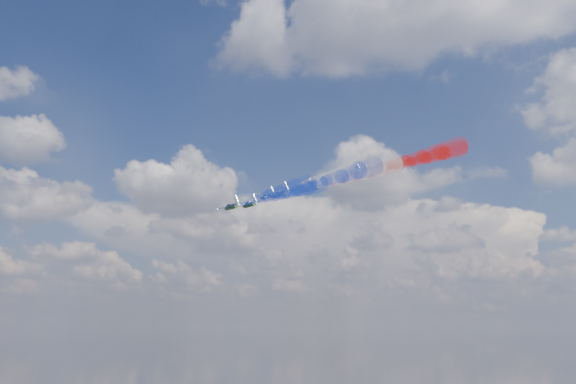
% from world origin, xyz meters
% --- Properties ---
extents(jet_lead, '(13.95, 13.95, 6.05)m').
position_xyz_m(jet_lead, '(5.86, 13.78, 127.43)').
color(jet_lead, black).
extents(trail_lead, '(27.30, 27.29, 6.79)m').
position_xyz_m(trail_lead, '(21.34, -1.53, 125.95)').
color(trail_lead, white).
extents(jet_inner_left, '(13.95, 13.95, 6.05)m').
position_xyz_m(jet_inner_left, '(5.86, 1.60, 122.89)').
color(jet_inner_left, black).
extents(trail_inner_left, '(27.30, 27.29, 6.79)m').
position_xyz_m(trail_inner_left, '(21.35, -13.71, 121.41)').
color(trail_inner_left, '#1731C7').
extents(jet_inner_right, '(13.95, 13.95, 6.05)m').
position_xyz_m(jet_inner_right, '(19.55, 12.67, 128.48)').
color(jet_inner_right, black).
extents(trail_inner_right, '(27.30, 27.29, 6.79)m').
position_xyz_m(trail_inner_right, '(35.03, -2.65, 127.00)').
color(trail_inner_right, red).
extents(jet_outer_left, '(13.95, 13.95, 6.05)m').
position_xyz_m(jet_outer_left, '(8.48, -14.59, 119.25)').
color(jet_outer_left, black).
extents(trail_outer_left, '(27.30, 27.29, 6.79)m').
position_xyz_m(trail_outer_left, '(23.97, -29.90, 117.77)').
color(trail_outer_left, '#1731C7').
extents(jet_center_third, '(13.95, 13.95, 6.05)m').
position_xyz_m(jet_center_third, '(21.61, -1.14, 125.00)').
color(jet_center_third, black).
extents(trail_center_third, '(27.30, 27.29, 6.79)m').
position_xyz_m(trail_center_third, '(37.10, -16.45, 123.52)').
color(trail_center_third, white).
extents(jet_outer_right, '(13.95, 13.95, 6.05)m').
position_xyz_m(jet_outer_right, '(33.04, 10.20, 130.03)').
color(jet_outer_right, black).
extents(trail_outer_right, '(27.30, 27.29, 6.79)m').
position_xyz_m(trail_outer_right, '(48.53, -5.11, 128.56)').
color(trail_outer_right, red).
extents(jet_rear_left, '(13.95, 13.95, 6.05)m').
position_xyz_m(jet_rear_left, '(20.51, -14.80, 121.25)').
color(jet_rear_left, black).
extents(trail_rear_left, '(27.30, 27.29, 6.79)m').
position_xyz_m(trail_rear_left, '(35.99, -30.12, 119.77)').
color(trail_rear_left, '#1731C7').
extents(jet_rear_right, '(13.95, 13.95, 6.05)m').
position_xyz_m(jet_rear_right, '(33.80, -1.85, 127.22)').
color(jet_rear_right, black).
extents(trail_rear_right, '(27.30, 27.29, 6.79)m').
position_xyz_m(trail_rear_right, '(49.28, -17.16, 125.74)').
color(trail_rear_right, red).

